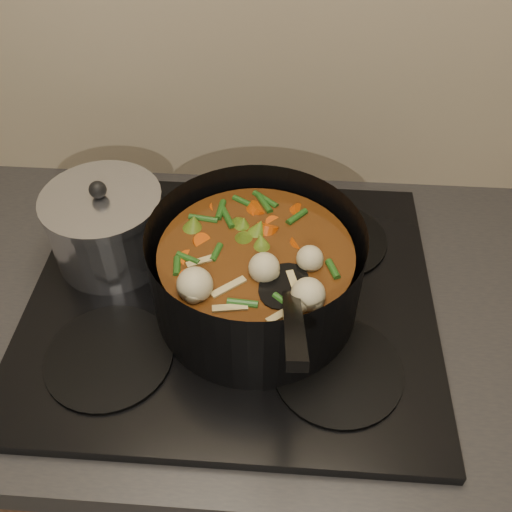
{
  "coord_description": "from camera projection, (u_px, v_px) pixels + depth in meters",
  "views": [
    {
      "loc": [
        0.08,
        1.36,
        1.6
      ],
      "look_at": [
        0.04,
        1.91,
        1.04
      ],
      "focal_mm": 40.0,
      "sensor_mm": 36.0,
      "label": 1
    }
  ],
  "objects": [
    {
      "name": "stovetop",
      "position": [
        232.0,
        297.0,
        0.89
      ],
      "size": [
        0.62,
        0.54,
        0.03
      ],
      "color": "black",
      "rests_on": "counter"
    },
    {
      "name": "stockpot",
      "position": [
        256.0,
        273.0,
        0.82
      ],
      "size": [
        0.34,
        0.43,
        0.22
      ],
      "rotation": [
        0.0,
        0.0,
        -0.15
      ],
      "color": "black",
      "rests_on": "stovetop"
    },
    {
      "name": "saucepan",
      "position": [
        107.0,
        227.0,
        0.9
      ],
      "size": [
        0.18,
        0.18,
        0.15
      ],
      "rotation": [
        0.0,
        0.0,
        0.31
      ],
      "color": "silver",
      "rests_on": "stovetop"
    },
    {
      "name": "counter",
      "position": [
        238.0,
        437.0,
        1.22
      ],
      "size": [
        2.64,
        0.64,
        0.91
      ],
      "color": "brown",
      "rests_on": "ground"
    }
  ]
}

